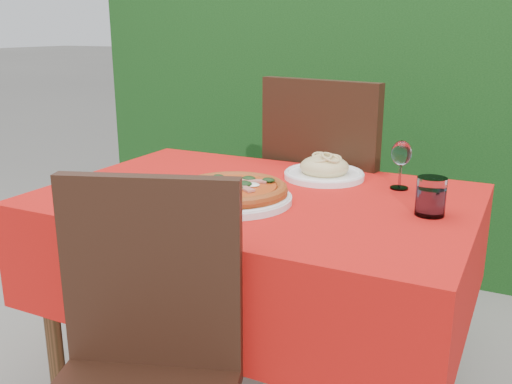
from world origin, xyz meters
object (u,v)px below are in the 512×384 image
at_px(chair_near, 141,362).
at_px(chair_far, 332,194).
at_px(pasta_plate, 324,170).
at_px(wine_glass, 401,155).
at_px(fork, 152,186).
at_px(water_glass, 431,198).
at_px(pizza_plate, 233,192).

height_order(chair_near, chair_far, chair_far).
bearing_deg(chair_near, pasta_plate, 64.05).
relative_size(wine_glass, fork, 0.93).
bearing_deg(fork, chair_near, -49.72).
distance_m(chair_near, fork, 0.68).
bearing_deg(chair_far, fork, 70.65).
bearing_deg(fork, pasta_plate, 44.18).
distance_m(chair_near, water_glass, 0.84).
bearing_deg(wine_glass, chair_far, 134.53).
relative_size(chair_near, pasta_plate, 3.49).
height_order(chair_near, water_glass, chair_near).
bearing_deg(chair_far, pasta_plate, 113.83).
xyz_separation_m(chair_far, pasta_plate, (0.07, -0.31, 0.17)).
bearing_deg(pasta_plate, chair_far, 103.39).
relative_size(pizza_plate, water_glass, 3.30).
relative_size(water_glass, fork, 0.63).
relative_size(pasta_plate, water_glass, 2.56).
distance_m(wine_glass, fork, 0.78).
distance_m(chair_far, fork, 0.76).
relative_size(pasta_plate, wine_glass, 1.74).
xyz_separation_m(pasta_plate, fork, (-0.45, -0.34, -0.02)).
distance_m(pasta_plate, water_glass, 0.45).
bearing_deg(chair_far, wine_glass, 144.98).
bearing_deg(wine_glass, pizza_plate, -138.10).
height_order(pasta_plate, wine_glass, wine_glass).
relative_size(water_glass, wine_glass, 0.68).
bearing_deg(pizza_plate, wine_glass, 41.90).
xyz_separation_m(pizza_plate, wine_glass, (0.39, 0.35, 0.08)).
bearing_deg(fork, water_glass, 13.76).
relative_size(chair_far, wine_glass, 6.94).
bearing_deg(water_glass, chair_far, 129.55).
relative_size(chair_far, fork, 6.48).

